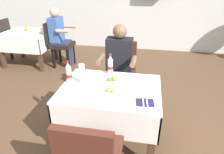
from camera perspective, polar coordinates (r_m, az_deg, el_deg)
name	(u,v)px	position (r m, az deg, el deg)	size (l,w,h in m)	color
ground_plane	(116,143)	(2.56, 1.04, -18.30)	(11.00, 11.00, 0.00)	brown
main_dining_table	(110,101)	(2.26, -0.46, -6.88)	(1.08, 0.82, 0.73)	white
chair_far_diner_seat	(121,71)	(2.95, 2.48, 1.63)	(0.44, 0.50, 0.97)	#4C2319
seated_diner_far	(119,64)	(2.79, 1.92, 3.62)	(0.50, 0.46, 1.26)	#282D42
plate_near_camera	(111,93)	(2.05, -0.37, -4.51)	(0.26, 0.26, 0.07)	white
plate_far_diner	(111,80)	(2.30, -0.28, -0.81)	(0.25, 0.25, 0.07)	white
beer_glass_left	(82,73)	(2.23, -8.63, 1.03)	(0.07, 0.07, 0.23)	white
cola_bottle_primary	(110,65)	(2.43, -0.49, 3.39)	(0.06, 0.06, 0.26)	silver
cola_bottle_secondary	(69,73)	(2.27, -12.30, 1.02)	(0.06, 0.06, 0.26)	silver
napkin_cutlery_set	(145,102)	(1.95, 9.44, -7.20)	(0.18, 0.19, 0.01)	#231E4C
background_dining_table	(28,40)	(4.85, -22.95, 9.75)	(1.01, 0.85, 0.73)	white
background_chair_right	(58,42)	(4.51, -15.16, 9.75)	(0.50, 0.44, 0.97)	black
background_patron	(59,35)	(4.44, -14.82, 11.67)	(0.46, 0.50, 1.26)	#282D42
background_table_tumbler	(26,28)	(4.89, -23.33, 12.65)	(0.06, 0.06, 0.11)	#C68928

